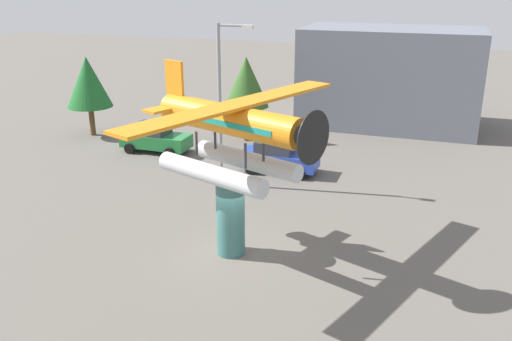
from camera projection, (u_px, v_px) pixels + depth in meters
The scene contains 9 objects.
ground_plane at pixel (231, 252), 21.56m from camera, with size 140.00×140.00×0.00m, color #605B54.
display_pedestal at pixel (231, 215), 21.03m from camera, with size 1.10×1.10×3.20m, color #386B66.
floatplane_monument at pixel (232, 133), 19.85m from camera, with size 7.19×10.12×4.00m.
car_near_green at pixel (155, 138), 33.59m from camera, with size 4.20×2.02×1.76m.
car_mid_blue at pixel (278, 157), 30.13m from camera, with size 4.20×2.02×1.76m.
streetlight_primary at pixel (223, 95), 26.94m from camera, with size 1.84×0.28×8.13m.
storefront_building at pixel (390, 77), 38.95m from camera, with size 12.17×6.86×6.84m, color slate.
tree_west at pixel (88, 82), 36.20m from camera, with size 2.99×2.99×5.29m.
tree_east at pixel (246, 82), 34.91m from camera, with size 2.87×2.87×5.46m.
Camera 1 is at (7.16, -17.88, 10.26)m, focal length 38.64 mm.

